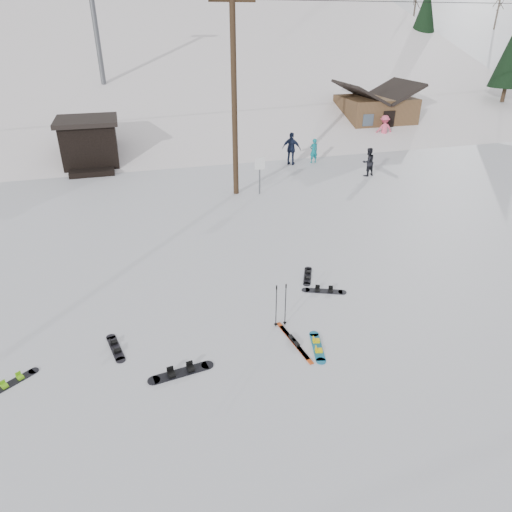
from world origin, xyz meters
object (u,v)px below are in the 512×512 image
object	(u,v)px
utility_pole	(234,95)
hero_skis	(294,342)
cabin	(374,114)
hero_snowboard	(317,347)

from	to	relation	value
utility_pole	hero_skis	world-z (taller)	utility_pole
cabin	hero_snowboard	distance (m)	26.26
utility_pole	hero_snowboard	bearing A→B (deg)	-93.65
hero_snowboard	hero_skis	world-z (taller)	hero_skis
utility_pole	hero_snowboard	xyz separation A→B (m)	(-0.79, -12.31, -4.66)
utility_pole	cabin	distance (m)	16.71
cabin	hero_skis	xyz separation A→B (m)	(-14.31, -21.94, -1.45)
hero_snowboard	hero_skis	xyz separation A→B (m)	(-0.52, 0.36, 0.00)
hero_skis	hero_snowboard	bearing A→B (deg)	-42.55
hero_skis	cabin	bearing A→B (deg)	48.80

